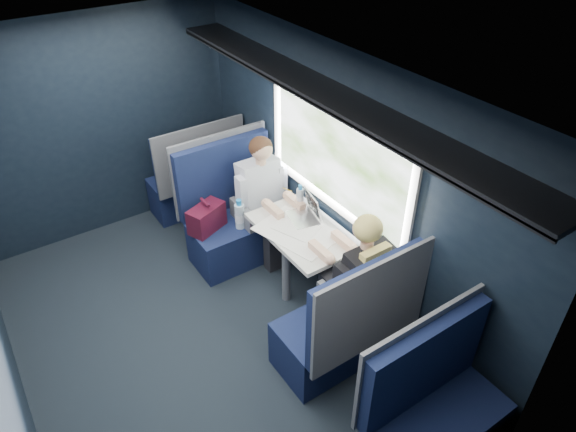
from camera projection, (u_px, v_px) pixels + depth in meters
ground at (202, 338)px, 4.47m from camera, size 2.80×4.20×0.01m
room_shell at (185, 196)px, 3.62m from camera, size 3.00×4.40×2.40m
table at (300, 237)px, 4.55m from camera, size 0.62×1.00×0.74m
seat_bay_near at (234, 219)px, 5.18m from camera, size 1.06×0.62×1.26m
seat_bay_far at (345, 327)px, 4.02m from camera, size 1.04×0.62×1.26m
seat_row_front at (196, 180)px, 5.82m from camera, size 1.04×0.51×1.16m
seat_row_back at (433, 415)px, 3.40m from camera, size 1.04×0.51×1.16m
man at (265, 194)px, 5.02m from camera, size 0.53×0.56×1.32m
woman at (359, 274)px, 4.06m from camera, size 0.53×0.56×1.32m
papers at (297, 232)px, 4.48m from camera, size 0.65×0.79×0.01m
laptop at (307, 211)px, 4.63m from camera, size 0.30×0.35×0.23m
bottle_small at (300, 197)px, 4.75m from camera, size 0.07×0.07×0.23m
cup at (300, 194)px, 4.91m from camera, size 0.06×0.06×0.08m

